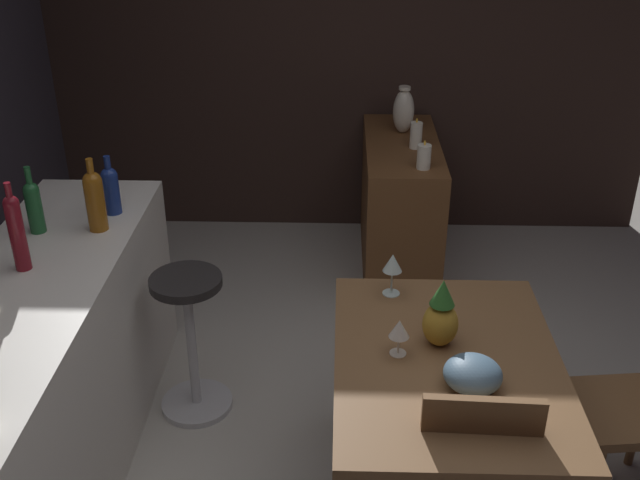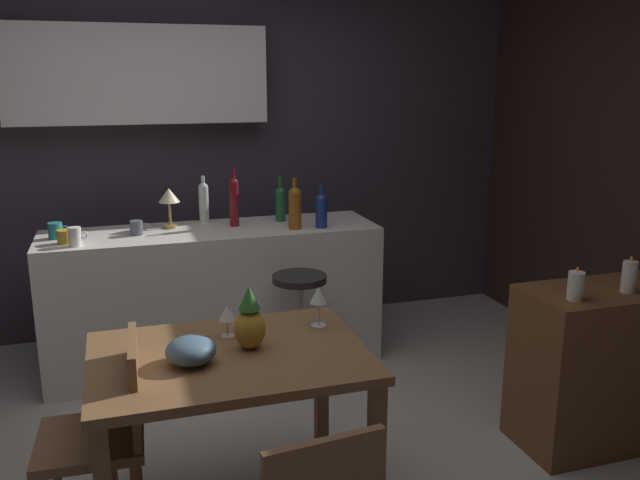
{
  "view_description": "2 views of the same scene",
  "coord_description": "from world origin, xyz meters",
  "px_view_note": "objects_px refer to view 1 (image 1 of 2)",
  "views": [
    {
      "loc": [
        -2.3,
        0.15,
        2.35
      ],
      "look_at": [
        0.37,
        0.23,
        0.97
      ],
      "focal_mm": 41.99,
      "sensor_mm": 36.0,
      "label": 1
    },
    {
      "loc": [
        -0.5,
        -2.76,
        1.84
      ],
      "look_at": [
        0.51,
        0.45,
        1.01
      ],
      "focal_mm": 37.2,
      "sensor_mm": 36.0,
      "label": 2
    }
  ],
  "objects_px": {
    "sideboard_cabinet": "(400,206)",
    "fruit_bowl": "(473,374)",
    "pillar_candle_tall": "(424,157)",
    "dining_table": "(446,381)",
    "pillar_candle_short": "(416,135)",
    "wine_bottle_cobalt": "(111,188)",
    "wine_bottle_green": "(34,204)",
    "wine_glass_right": "(393,264)",
    "vase_ceramic_ivory": "(404,111)",
    "wine_glass_left": "(399,330)",
    "bar_stool": "(191,340)",
    "wine_bottle_amber": "(95,198)",
    "wine_bottle_ruby": "(16,230)",
    "pineapple_centerpiece": "(441,317)"
  },
  "relations": [
    {
      "from": "sideboard_cabinet",
      "to": "fruit_bowl",
      "type": "bearing_deg",
      "value": -177.77
    },
    {
      "from": "pillar_candle_tall",
      "to": "dining_table",
      "type": "bearing_deg",
      "value": 178.01
    },
    {
      "from": "pillar_candle_short",
      "to": "wine_bottle_cobalt",
      "type": "bearing_deg",
      "value": 126.95
    },
    {
      "from": "sideboard_cabinet",
      "to": "wine_bottle_green",
      "type": "height_order",
      "value": "wine_bottle_green"
    },
    {
      "from": "dining_table",
      "to": "pillar_candle_short",
      "type": "bearing_deg",
      "value": -1.18
    },
    {
      "from": "sideboard_cabinet",
      "to": "wine_glass_right",
      "type": "height_order",
      "value": "wine_glass_right"
    },
    {
      "from": "vase_ceramic_ivory",
      "to": "pillar_candle_tall",
      "type": "bearing_deg",
      "value": -172.97
    },
    {
      "from": "wine_glass_left",
      "to": "wine_bottle_green",
      "type": "distance_m",
      "value": 1.65
    },
    {
      "from": "bar_stool",
      "to": "pillar_candle_tall",
      "type": "xyz_separation_m",
      "value": [
        1.03,
        -1.12,
        0.51
      ]
    },
    {
      "from": "wine_bottle_green",
      "to": "wine_bottle_amber",
      "type": "distance_m",
      "value": 0.26
    },
    {
      "from": "fruit_bowl",
      "to": "wine_bottle_amber",
      "type": "distance_m",
      "value": 1.73
    },
    {
      "from": "wine_bottle_cobalt",
      "to": "pillar_candle_tall",
      "type": "relative_size",
      "value": 1.7
    },
    {
      "from": "fruit_bowl",
      "to": "wine_bottle_green",
      "type": "height_order",
      "value": "wine_bottle_green"
    },
    {
      "from": "fruit_bowl",
      "to": "vase_ceramic_ivory",
      "type": "xyz_separation_m",
      "value": [
        2.38,
        0.08,
        0.16
      ]
    },
    {
      "from": "wine_bottle_ruby",
      "to": "wine_bottle_green",
      "type": "height_order",
      "value": "wine_bottle_ruby"
    },
    {
      "from": "bar_stool",
      "to": "wine_glass_left",
      "type": "relative_size",
      "value": 4.93
    },
    {
      "from": "wine_bottle_cobalt",
      "to": "wine_bottle_green",
      "type": "relative_size",
      "value": 0.91
    },
    {
      "from": "bar_stool",
      "to": "pillar_candle_short",
      "type": "distance_m",
      "value": 1.82
    },
    {
      "from": "wine_glass_left",
      "to": "wine_bottle_cobalt",
      "type": "bearing_deg",
      "value": 56.55
    },
    {
      "from": "wine_bottle_ruby",
      "to": "wine_bottle_amber",
      "type": "height_order",
      "value": "wine_bottle_ruby"
    },
    {
      "from": "wine_glass_right",
      "to": "wine_bottle_amber",
      "type": "distance_m",
      "value": 1.29
    },
    {
      "from": "pineapple_centerpiece",
      "to": "wine_bottle_green",
      "type": "bearing_deg",
      "value": 71.64
    },
    {
      "from": "wine_glass_right",
      "to": "wine_bottle_cobalt",
      "type": "relative_size",
      "value": 0.67
    },
    {
      "from": "wine_glass_right",
      "to": "pillar_candle_short",
      "type": "height_order",
      "value": "pillar_candle_short"
    },
    {
      "from": "wine_glass_left",
      "to": "pineapple_centerpiece",
      "type": "distance_m",
      "value": 0.17
    },
    {
      "from": "wine_bottle_amber",
      "to": "wine_glass_right",
      "type": "bearing_deg",
      "value": -100.7
    },
    {
      "from": "wine_glass_left",
      "to": "pineapple_centerpiece",
      "type": "relative_size",
      "value": 0.53
    },
    {
      "from": "wine_bottle_green",
      "to": "dining_table",
      "type": "bearing_deg",
      "value": -110.93
    },
    {
      "from": "bar_stool",
      "to": "wine_glass_right",
      "type": "bearing_deg",
      "value": -100.15
    },
    {
      "from": "dining_table",
      "to": "pillar_candle_tall",
      "type": "distance_m",
      "value": 1.65
    },
    {
      "from": "pineapple_centerpiece",
      "to": "wine_bottle_ruby",
      "type": "relative_size",
      "value": 0.74
    },
    {
      "from": "pillar_candle_tall",
      "to": "pillar_candle_short",
      "type": "xyz_separation_m",
      "value": [
        0.32,
        0.02,
        0.01
      ]
    },
    {
      "from": "wine_glass_left",
      "to": "wine_bottle_amber",
      "type": "relative_size",
      "value": 0.44
    },
    {
      "from": "sideboard_cabinet",
      "to": "pineapple_centerpiece",
      "type": "xyz_separation_m",
      "value": [
        -1.93,
        -0.0,
        0.45
      ]
    },
    {
      "from": "pillar_candle_tall",
      "to": "fruit_bowl",
      "type": "bearing_deg",
      "value": -179.93
    },
    {
      "from": "pineapple_centerpiece",
      "to": "fruit_bowl",
      "type": "height_order",
      "value": "pineapple_centerpiece"
    },
    {
      "from": "sideboard_cabinet",
      "to": "fruit_bowl",
      "type": "height_order",
      "value": "fruit_bowl"
    },
    {
      "from": "bar_stool",
      "to": "wine_glass_right",
      "type": "distance_m",
      "value": 1.03
    },
    {
      "from": "fruit_bowl",
      "to": "pillar_candle_tall",
      "type": "bearing_deg",
      "value": 0.07
    },
    {
      "from": "wine_glass_right",
      "to": "fruit_bowl",
      "type": "bearing_deg",
      "value": -158.23
    },
    {
      "from": "wine_bottle_ruby",
      "to": "pillar_candle_short",
      "type": "height_order",
      "value": "wine_bottle_ruby"
    },
    {
      "from": "fruit_bowl",
      "to": "wine_bottle_cobalt",
      "type": "xyz_separation_m",
      "value": [
        1.01,
        1.48,
        0.23
      ]
    },
    {
      "from": "dining_table",
      "to": "sideboard_cabinet",
      "type": "height_order",
      "value": "sideboard_cabinet"
    },
    {
      "from": "bar_stool",
      "to": "wine_bottle_amber",
      "type": "distance_m",
      "value": 0.77
    },
    {
      "from": "dining_table",
      "to": "pillar_candle_short",
      "type": "relative_size",
      "value": 6.21
    },
    {
      "from": "wine_bottle_cobalt",
      "to": "pillar_candle_tall",
      "type": "height_order",
      "value": "wine_bottle_cobalt"
    },
    {
      "from": "pineapple_centerpiece",
      "to": "wine_glass_right",
      "type": "bearing_deg",
      "value": 24.3
    },
    {
      "from": "dining_table",
      "to": "pineapple_centerpiece",
      "type": "xyz_separation_m",
      "value": [
        0.09,
        0.02,
        0.22
      ]
    },
    {
      "from": "wine_bottle_ruby",
      "to": "wine_glass_right",
      "type": "bearing_deg",
      "value": -85.5
    },
    {
      "from": "fruit_bowl",
      "to": "pillar_candle_short",
      "type": "relative_size",
      "value": 1.1
    }
  ]
}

